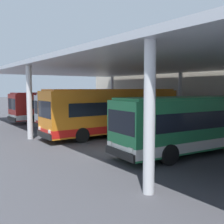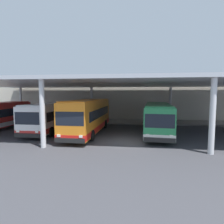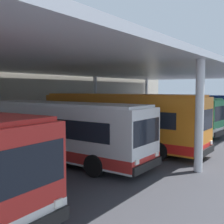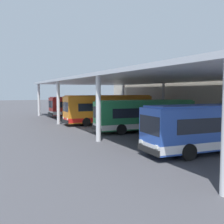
% 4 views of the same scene
% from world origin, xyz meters
% --- Properties ---
extents(ground_plane, '(200.00, 200.00, 0.00)m').
position_xyz_m(ground_plane, '(0.00, 0.00, 0.00)').
color(ground_plane, '#3D3D42').
extents(platform_kerb, '(42.00, 4.50, 0.18)m').
position_xyz_m(platform_kerb, '(0.00, 11.75, 0.09)').
color(platform_kerb, gray).
rests_on(platform_kerb, ground).
extents(station_building_facade, '(48.00, 1.60, 7.36)m').
position_xyz_m(station_building_facade, '(0.00, 15.00, 3.68)').
color(station_building_facade, beige).
rests_on(station_building_facade, ground).
extents(canopy_shelter, '(40.00, 17.00, 5.55)m').
position_xyz_m(canopy_shelter, '(0.00, 5.50, 5.31)').
color(canopy_shelter, silver).
rests_on(canopy_shelter, ground).
extents(bus_second_bay, '(2.79, 10.55, 3.17)m').
position_xyz_m(bus_second_bay, '(-8.39, 4.23, 1.66)').
color(bus_second_bay, white).
rests_on(bus_second_bay, ground).
extents(bus_middle_bay, '(2.84, 11.36, 3.57)m').
position_xyz_m(bus_middle_bay, '(-4.04, 3.39, 1.84)').
color(bus_middle_bay, orange).
rests_on(bus_middle_bay, ground).
extents(bus_far_bay, '(3.33, 10.69, 3.17)m').
position_xyz_m(bus_far_bay, '(3.23, 4.00, 1.66)').
color(bus_far_bay, '#28844C').
rests_on(bus_far_bay, ground).
extents(bench_waiting, '(1.80, 0.45, 0.92)m').
position_xyz_m(bench_waiting, '(-8.72, 11.82, 0.66)').
color(bench_waiting, '#4C515B').
rests_on(bench_waiting, platform_kerb).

